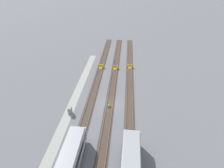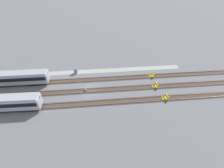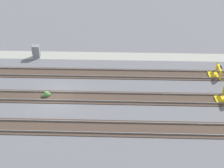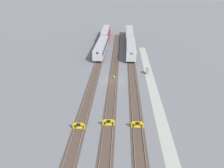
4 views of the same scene
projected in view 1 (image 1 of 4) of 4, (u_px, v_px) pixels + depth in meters
name	position (u px, v px, depth m)	size (l,w,h in m)	color
ground_plane	(110.00, 104.00, 41.06)	(400.00, 400.00, 0.00)	slate
service_walkway	(73.00, 102.00, 41.69)	(54.00, 2.00, 0.01)	#9E9E93
rail_track_nearest	(91.00, 103.00, 41.37)	(90.00, 2.24, 0.21)	#47382D
rail_track_near_inner	(110.00, 104.00, 41.04)	(90.00, 2.24, 0.21)	#47382D
rail_track_middle	(130.00, 105.00, 40.70)	(90.00, 2.24, 0.21)	#47382D
bumper_stop_nearest_track	(101.00, 66.00, 55.86)	(1.36, 2.01, 1.22)	gold
bumper_stop_near_inner_track	(115.00, 68.00, 55.25)	(1.38, 2.01, 1.22)	gold
bumper_stop_middle_track	(130.00, 67.00, 55.84)	(1.35, 2.00, 1.22)	gold
electrical_cabinet	(70.00, 111.00, 37.86)	(0.90, 0.73, 1.60)	gray
weed_clump	(109.00, 106.00, 39.99)	(0.92, 0.70, 0.64)	#4C7F3D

